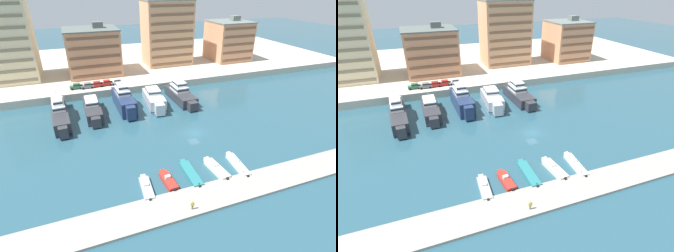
% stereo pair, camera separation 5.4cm
% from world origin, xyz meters
% --- Properties ---
extents(ground_plane, '(400.00, 400.00, 0.00)m').
position_xyz_m(ground_plane, '(0.00, 0.00, 0.00)').
color(ground_plane, '#285160').
extents(quay_promenade, '(180.00, 70.00, 2.39)m').
position_xyz_m(quay_promenade, '(0.00, 66.07, 1.20)').
color(quay_promenade, beige).
rests_on(quay_promenade, ground).
extents(pier_dock, '(120.00, 6.23, 0.51)m').
position_xyz_m(pier_dock, '(0.00, -21.04, 0.25)').
color(pier_dock, '#9E998E').
rests_on(pier_dock, ground).
extents(yacht_charcoal_far_left, '(5.08, 22.61, 7.78)m').
position_xyz_m(yacht_charcoal_far_left, '(-30.53, 18.94, 2.18)').
color(yacht_charcoal_far_left, '#333338').
rests_on(yacht_charcoal_far_left, ground).
extents(yacht_charcoal_left, '(4.20, 17.44, 6.12)m').
position_xyz_m(yacht_charcoal_left, '(-22.08, 19.09, 1.76)').
color(yacht_charcoal_left, '#333338').
rests_on(yacht_charcoal_left, ground).
extents(yacht_navy_mid_left, '(4.54, 17.82, 8.87)m').
position_xyz_m(yacht_navy_mid_left, '(-13.00, 20.11, 2.68)').
color(yacht_navy_mid_left, navy).
rests_on(yacht_navy_mid_left, ground).
extents(yacht_silver_center_left, '(5.70, 15.50, 6.85)m').
position_xyz_m(yacht_silver_center_left, '(-4.24, 18.85, 2.10)').
color(yacht_silver_center_left, silver).
rests_on(yacht_silver_center_left, ground).
extents(yacht_charcoal_center, '(5.32, 18.13, 7.66)m').
position_xyz_m(yacht_charcoal_center, '(4.78, 20.02, 2.10)').
color(yacht_charcoal_center, '#333338').
rests_on(yacht_charcoal_center, ground).
extents(motorboat_grey_far_left, '(2.32, 7.09, 1.06)m').
position_xyz_m(motorboat_grey_far_left, '(-16.74, -15.28, 0.37)').
color(motorboat_grey_far_left, '#9EA3A8').
rests_on(motorboat_grey_far_left, ground).
extents(motorboat_red_left, '(2.10, 6.21, 1.50)m').
position_xyz_m(motorboat_red_left, '(-12.52, -14.99, 0.51)').
color(motorboat_red_left, red).
rests_on(motorboat_red_left, ground).
extents(motorboat_teal_mid_left, '(2.18, 8.71, 0.85)m').
position_xyz_m(motorboat_teal_mid_left, '(-7.74, -14.43, 0.40)').
color(motorboat_teal_mid_left, teal).
rests_on(motorboat_teal_mid_left, ground).
extents(motorboat_cream_center_left, '(2.46, 7.53, 1.43)m').
position_xyz_m(motorboat_cream_center_left, '(-2.50, -15.02, 0.51)').
color(motorboat_cream_center_left, beige).
rests_on(motorboat_cream_center_left, ground).
extents(motorboat_white_center, '(2.23, 8.34, 1.34)m').
position_xyz_m(motorboat_white_center, '(2.20, -15.23, 0.45)').
color(motorboat_white_center, white).
rests_on(motorboat_white_center, ground).
extents(car_green_far_left, '(4.11, 1.94, 1.80)m').
position_xyz_m(car_green_far_left, '(-25.14, 35.41, 3.37)').
color(car_green_far_left, '#2D6642').
rests_on(car_green_far_left, quay_promenade).
extents(car_grey_left, '(4.10, 1.92, 1.80)m').
position_xyz_m(car_grey_left, '(-21.79, 34.82, 3.37)').
color(car_grey_left, slate).
rests_on(car_grey_left, quay_promenade).
extents(car_red_mid_left, '(4.12, 1.97, 1.80)m').
position_xyz_m(car_red_mid_left, '(-18.79, 35.02, 3.37)').
color(car_red_mid_left, red).
rests_on(car_red_mid_left, quay_promenade).
extents(car_red_center_left, '(4.12, 1.95, 1.80)m').
position_xyz_m(car_red_center_left, '(-15.57, 35.26, 3.37)').
color(car_red_center_left, red).
rests_on(car_red_center_left, quay_promenade).
extents(car_silver_center, '(4.14, 2.00, 1.80)m').
position_xyz_m(car_silver_center, '(-12.16, 35.26, 3.37)').
color(car_silver_center, '#B7BCC1').
rests_on(car_silver_center, quay_promenade).
extents(apartment_block_far_left, '(15.57, 17.21, 28.95)m').
position_xyz_m(apartment_block_far_left, '(-43.80, 53.40, 15.92)').
color(apartment_block_far_left, beige).
rests_on(apartment_block_far_left, quay_promenade).
extents(apartment_block_left, '(18.76, 16.67, 18.22)m').
position_xyz_m(apartment_block_left, '(-17.34, 50.77, 10.55)').
color(apartment_block_left, tan).
rests_on(apartment_block_left, quay_promenade).
extents(apartment_block_mid_left, '(19.06, 12.95, 26.85)m').
position_xyz_m(apartment_block_mid_left, '(13.00, 54.34, 14.88)').
color(apartment_block_mid_left, tan).
rests_on(apartment_block_mid_left, quay_promenade).
extents(apartment_block_center_left, '(16.08, 16.82, 18.14)m').
position_xyz_m(apartment_block_center_left, '(40.78, 52.05, 10.52)').
color(apartment_block_center_left, tan).
rests_on(apartment_block_center_left, quay_promenade).
extents(pedestrian_near_edge, '(0.63, 0.31, 1.65)m').
position_xyz_m(pedestrian_near_edge, '(-11.35, -22.85, 1.49)').
color(pedestrian_near_edge, '#7A6B56').
rests_on(pedestrian_near_edge, pier_dock).
extents(bollard_west, '(0.20, 0.20, 0.61)m').
position_xyz_m(bollard_west, '(-7.85, -18.18, 0.83)').
color(bollard_west, '#2D2D33').
rests_on(bollard_west, pier_dock).
extents(bollard_west_mid, '(0.20, 0.20, 0.61)m').
position_xyz_m(bollard_west_mid, '(1.46, -18.18, 0.83)').
color(bollard_west_mid, '#2D2D33').
rests_on(bollard_west_mid, pier_dock).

